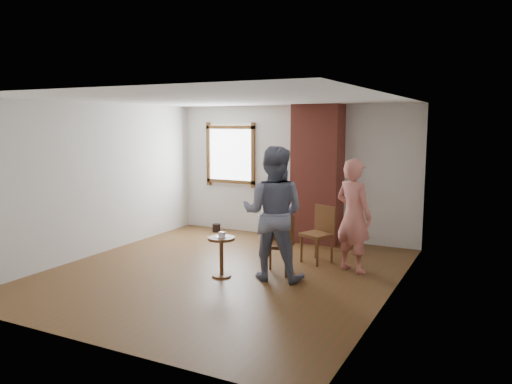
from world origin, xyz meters
TOP-DOWN VIEW (x-y plane):
  - ground at (0.00, 0.00)m, footprint 5.50×5.50m
  - room_shell at (-0.06, 0.61)m, footprint 5.04×5.52m
  - brick_chimney at (0.60, 2.50)m, footprint 0.90×0.50m
  - stoneware_crock at (-0.35, 2.33)m, footprint 0.44×0.44m
  - dark_pot at (-1.57, 2.40)m, footprint 0.20×0.20m
  - dining_chair_left at (0.76, 0.41)m, footprint 0.47×0.47m
  - dining_chair_right at (1.12, 1.24)m, footprint 0.56×0.56m
  - side_table at (0.09, -0.18)m, footprint 0.40×0.40m
  - cake_plate at (0.09, -0.18)m, footprint 0.18×0.18m
  - cake_slice at (0.10, -0.18)m, footprint 0.08×0.07m
  - man at (0.80, 0.09)m, footprint 1.06×0.89m
  - person_pink at (1.74, 0.97)m, footprint 0.75×0.63m

SIDE VIEW (x-z plane):
  - ground at x=0.00m, z-range 0.00..0.00m
  - dark_pot at x=-1.57m, z-range 0.00..0.16m
  - stoneware_crock at x=-0.35m, z-range 0.00..0.47m
  - side_table at x=0.09m, z-range 0.10..0.70m
  - dining_chair_left at x=0.76m, z-range 0.05..0.94m
  - dining_chair_right at x=1.12m, z-range 0.06..0.98m
  - cake_plate at x=0.09m, z-range 0.60..0.61m
  - cake_slice at x=0.10m, z-range 0.61..0.67m
  - person_pink at x=1.74m, z-range 0.00..1.73m
  - man at x=0.80m, z-range 0.00..1.94m
  - brick_chimney at x=0.60m, z-range 0.00..2.60m
  - room_shell at x=-0.06m, z-range 0.50..3.12m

